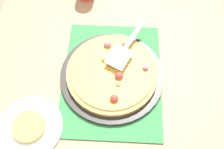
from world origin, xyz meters
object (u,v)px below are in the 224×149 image
object	(u,v)px
pizza_server	(126,48)
pizza_pan	(112,75)
pizza	(112,72)
served_slice_right	(29,126)
plate_far_right	(30,127)

from	to	relation	value
pizza_server	pizza_pan	bearing A→B (deg)	-27.47
pizza	served_slice_right	xyz separation A→B (m)	(0.21, -0.27, -0.02)
plate_far_right	pizza_server	xyz separation A→B (m)	(-0.29, 0.31, 0.06)
pizza_pan	pizza	size ratio (longest dim) A/B	1.15
pizza	plate_far_right	size ratio (longest dim) A/B	1.50
pizza_pan	served_slice_right	xyz separation A→B (m)	(0.21, -0.26, 0.01)
pizza	pizza_server	world-z (taller)	pizza_server
pizza_pan	served_slice_right	world-z (taller)	served_slice_right
served_slice_right	pizza_server	xyz separation A→B (m)	(-0.29, 0.31, 0.05)
plate_far_right	served_slice_right	size ratio (longest dim) A/B	2.00
pizza_pan	pizza_server	distance (m)	0.11
pizza_server	plate_far_right	bearing A→B (deg)	-46.49
pizza_server	served_slice_right	bearing A→B (deg)	-46.49
pizza_pan	plate_far_right	distance (m)	0.34
pizza	plate_far_right	world-z (taller)	pizza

